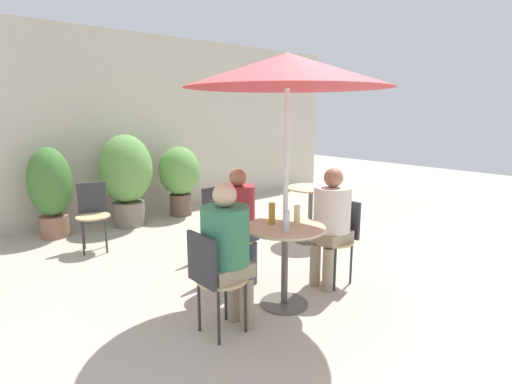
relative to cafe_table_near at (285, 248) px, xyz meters
The scene contains 19 objects.
ground_plane 0.57m from the cafe_table_near, 123.52° to the right, with size 20.00×20.00×0.00m, color #B2A899.
storefront_wall 4.14m from the cafe_table_near, 91.32° to the left, with size 10.00×0.06×3.00m.
cafe_table_near is the anchor object (origin of this frame).
cafe_table_far 1.91m from the cafe_table_near, 35.09° to the left, with size 0.65×0.65×0.75m.
bistro_chair_0 0.79m from the cafe_table_near, ahead, with size 0.41×0.41×0.85m.
bistro_chair_1 0.79m from the cafe_table_near, 90.98° to the left, with size 0.41×0.41×0.85m.
bistro_chair_2 0.79m from the cafe_table_near, behind, with size 0.41×0.41×0.85m.
bistro_chair_4 2.78m from the cafe_table_near, 106.68° to the left, with size 0.43×0.45×0.85m.
bistro_chair_5 1.42m from the cafe_table_near, 79.20° to the left, with size 0.41×0.41×0.85m.
seated_person_0 0.67m from the cafe_table_near, ahead, with size 0.38×0.37×1.21m.
seated_person_1 0.67m from the cafe_table_near, 90.98° to the left, with size 0.34×0.35×1.20m.
seated_person_2 0.67m from the cafe_table_near, behind, with size 0.39×0.38×1.22m.
beer_glass_0 0.32m from the cafe_table_near, ahead, with size 0.06×0.06×0.17m.
beer_glass_1 0.33m from the cafe_table_near, 106.69° to the left, with size 0.06×0.06×0.20m.
beer_glass_2 0.32m from the cafe_table_near, 130.49° to the right, with size 0.06×0.06×0.18m.
potted_plant_0 3.71m from the cafe_table_near, 106.61° to the left, with size 0.57×0.57×1.27m.
potted_plant_1 3.44m from the cafe_table_near, 90.31° to the left, with size 0.79×0.79×1.41m.
potted_plant_2 3.58m from the cafe_table_near, 75.26° to the left, with size 0.68×0.68×1.17m.
umbrella 1.53m from the cafe_table_near, 63.43° to the left, with size 1.73×1.73×2.21m.
Camera 1 is at (-2.31, -2.28, 1.75)m, focal length 28.00 mm.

